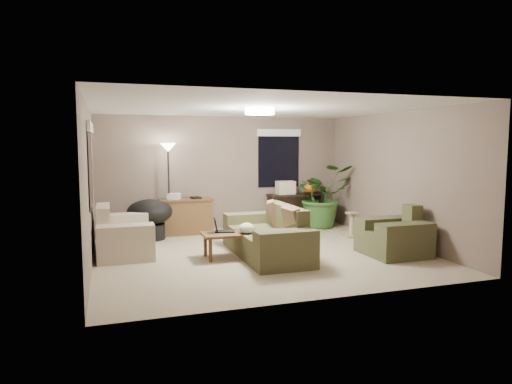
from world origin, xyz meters
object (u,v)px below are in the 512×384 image
object	(u,v)px
houseplant	(322,203)
main_sofa	(268,238)
armchair	(394,238)
desk	(186,216)
floor_lamp	(168,158)
cat_scratching_post	(352,226)
coffee_table	(232,236)
loveseat	(122,236)
console_table	(295,207)
papasan_chair	(150,216)

from	to	relation	value
houseplant	main_sofa	bearing A→B (deg)	-133.83
armchair	desk	size ratio (longest dim) A/B	0.91
floor_lamp	cat_scratching_post	bearing A→B (deg)	-21.14
armchair	coffee_table	distance (m)	2.77
loveseat	console_table	distance (m)	4.20
papasan_chair	houseplant	xyz separation A→B (m)	(3.86, 0.16, 0.10)
loveseat	coffee_table	xyz separation A→B (m)	(1.74, -0.87, 0.06)
papasan_chair	houseplant	distance (m)	3.87
floor_lamp	houseplant	size ratio (longest dim) A/B	1.33
houseplant	cat_scratching_post	size ratio (longest dim) A/B	2.88
main_sofa	floor_lamp	bearing A→B (deg)	120.16
armchair	houseplant	distance (m)	2.79
floor_lamp	coffee_table	bearing A→B (deg)	-71.76
armchair	floor_lamp	world-z (taller)	floor_lamp
main_sofa	loveseat	xyz separation A→B (m)	(-2.35, 0.94, 0.00)
armchair	cat_scratching_post	xyz separation A→B (m)	(0.11, 1.60, -0.08)
desk	cat_scratching_post	bearing A→B (deg)	-22.65
papasan_chair	houseplant	world-z (taller)	houseplant
papasan_chair	console_table	bearing A→B (deg)	8.24
main_sofa	console_table	bearing A→B (deg)	58.06
console_table	papasan_chair	world-z (taller)	papasan_chair
floor_lamp	houseplant	xyz separation A→B (m)	(3.43, -0.19, -1.04)
loveseat	armchair	size ratio (longest dim) A/B	1.60
desk	console_table	size ratio (longest dim) A/B	0.85
desk	cat_scratching_post	distance (m)	3.46
coffee_table	papasan_chair	world-z (taller)	papasan_chair
houseplant	cat_scratching_post	world-z (taller)	houseplant
loveseat	desk	bearing A→B (deg)	45.67
loveseat	main_sofa	bearing A→B (deg)	-21.71
main_sofa	floor_lamp	distance (m)	3.01
console_table	houseplant	world-z (taller)	houseplant
papasan_chair	floor_lamp	size ratio (longest dim) A/B	0.52
loveseat	cat_scratching_post	size ratio (longest dim) A/B	3.20
main_sofa	houseplant	size ratio (longest dim) A/B	1.53
papasan_chair	coffee_table	bearing A→B (deg)	-58.50
console_table	houseplant	distance (m)	0.63
main_sofa	desk	distance (m)	2.52
coffee_table	console_table	bearing A→B (deg)	48.12
main_sofa	armchair	size ratio (longest dim) A/B	2.20
main_sofa	cat_scratching_post	size ratio (longest dim) A/B	4.40
main_sofa	coffee_table	bearing A→B (deg)	173.30
console_table	main_sofa	bearing A→B (deg)	-121.94
houseplant	loveseat	bearing A→B (deg)	-164.60
main_sofa	desk	world-z (taller)	main_sofa
desk	houseplant	bearing A→B (deg)	-2.82
desk	floor_lamp	size ratio (longest dim) A/B	0.58
console_table	houseplant	size ratio (longest dim) A/B	0.90
armchair	main_sofa	bearing A→B (deg)	163.23
main_sofa	cat_scratching_post	xyz separation A→B (m)	(2.17, 0.98, -0.08)
houseplant	cat_scratching_post	bearing A→B (deg)	-84.98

